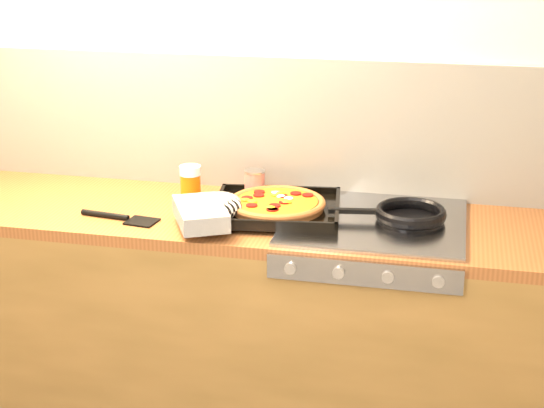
% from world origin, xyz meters
% --- Properties ---
extents(room_shell, '(3.20, 3.20, 3.20)m').
position_xyz_m(room_shell, '(0.00, 1.39, 1.15)').
color(room_shell, white).
rests_on(room_shell, ground).
extents(counter_run, '(3.20, 0.62, 0.90)m').
position_xyz_m(counter_run, '(0.00, 1.10, 0.45)').
color(counter_run, olive).
rests_on(counter_run, ground).
extents(stovetop, '(0.60, 0.56, 0.02)m').
position_xyz_m(stovetop, '(0.45, 1.10, 0.91)').
color(stovetop, '#95969B').
rests_on(stovetop, counter_run).
extents(pizza_on_tray, '(0.58, 0.55, 0.07)m').
position_xyz_m(pizza_on_tray, '(0.05, 1.05, 0.95)').
color(pizza_on_tray, black).
rests_on(pizza_on_tray, stovetop).
extents(frying_pan, '(0.41, 0.27, 0.04)m').
position_xyz_m(frying_pan, '(0.56, 1.11, 0.94)').
color(frying_pan, black).
rests_on(frying_pan, stovetop).
extents(tomato_can, '(0.09, 0.09, 0.11)m').
position_xyz_m(tomato_can, '(-0.01, 1.26, 0.95)').
color(tomato_can, maroon).
rests_on(tomato_can, counter_run).
extents(juice_glass, '(0.08, 0.08, 0.13)m').
position_xyz_m(juice_glass, '(-0.23, 1.20, 0.97)').
color(juice_glass, '#DE600D').
rests_on(juice_glass, counter_run).
extents(wooden_spoon, '(0.29, 0.13, 0.02)m').
position_xyz_m(wooden_spoon, '(0.05, 1.25, 0.91)').
color(wooden_spoon, '#B0794B').
rests_on(wooden_spoon, counter_run).
extents(black_spatula, '(0.29, 0.10, 0.02)m').
position_xyz_m(black_spatula, '(-0.40, 0.95, 0.91)').
color(black_spatula, black).
rests_on(black_spatula, counter_run).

